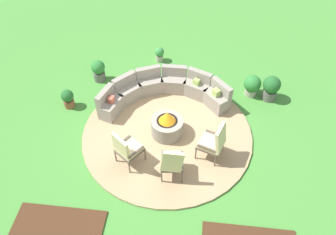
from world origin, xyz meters
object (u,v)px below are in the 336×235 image
fire_pit (167,125)px  potted_plant_4 (252,85)px  potted_plant_2 (99,70)px  potted_plant_3 (159,54)px  potted_plant_0 (68,98)px  lounge_chair_front_right (172,162)px  potted_plant_1 (271,87)px  lounge_chair_front_left (126,148)px  lounge_chair_back_left (214,141)px  curved_stone_bench (163,91)px

fire_pit → potted_plant_4: (2.32, 1.88, 0.00)m
fire_pit → potted_plant_4: bearing=39.0°
potted_plant_2 → potted_plant_3: (1.74, 1.20, -0.10)m
potted_plant_0 → potted_plant_4: (5.27, 1.12, 0.05)m
potted_plant_2 → lounge_chair_front_right: bearing=-52.0°
potted_plant_2 → potted_plant_4: size_ratio=1.07×
potted_plant_4 → potted_plant_2: bearing=178.1°
potted_plant_1 → potted_plant_0: bearing=-170.3°
lounge_chair_front_left → lounge_chair_back_left: (2.08, 0.45, -0.00)m
potted_plant_0 → lounge_chair_back_left: bearing=-18.5°
lounge_chair_back_left → potted_plant_1: bearing=-14.1°
curved_stone_bench → lounge_chair_front_right: size_ratio=3.34×
lounge_chair_front_left → lounge_chair_front_right: 1.16m
potted_plant_4 → curved_stone_bench: bearing=-167.8°
curved_stone_bench → potted_plant_0: curved_stone_bench is taller
lounge_chair_front_left → potted_plant_3: bearing=123.4°
lounge_chair_back_left → fire_pit: bearing=82.8°
lounge_chair_front_right → potted_plant_4: (2.05, 3.23, -0.25)m
fire_pit → lounge_chair_back_left: (1.22, -0.63, 0.26)m
curved_stone_bench → lounge_chair_back_left: (1.49, -1.95, 0.25)m
potted_plant_0 → potted_plant_2: 1.40m
lounge_chair_front_right → potted_plant_1: 4.04m
lounge_chair_front_left → potted_plant_1: lounge_chair_front_left is taller
lounge_chair_back_left → potted_plant_4: bearing=-3.5°
curved_stone_bench → potted_plant_0: size_ratio=6.24×
lounge_chair_front_right → potted_plant_1: size_ratio=1.39×
curved_stone_bench → potted_plant_4: (2.59, 0.56, -0.01)m
lounge_chair_front_left → potted_plant_1: (3.70, 2.84, -0.19)m
curved_stone_bench → lounge_chair_front_right: (0.54, -2.67, 0.24)m
lounge_chair_front_left → potted_plant_2: 3.47m
lounge_chair_front_right → potted_plant_4: size_ratio=1.64×
potted_plant_4 → fire_pit: bearing=-141.0°
fire_pit → potted_plant_2: (-2.37, 2.04, 0.02)m
potted_plant_1 → potted_plant_4: 0.54m
fire_pit → lounge_chair_back_left: size_ratio=0.77×
lounge_chair_front_left → potted_plant_1: size_ratio=1.44×
curved_stone_bench → potted_plant_3: size_ratio=7.10×
fire_pit → lounge_chair_back_left: lounge_chair_back_left is taller
lounge_chair_front_right → potted_plant_3: bearing=96.4°
potted_plant_2 → lounge_chair_front_left: bearing=-64.1°
fire_pit → curved_stone_bench: (-0.27, 1.32, 0.02)m
potted_plant_2 → potted_plant_4: potted_plant_2 is taller
lounge_chair_front_right → potted_plant_2: 4.30m
potted_plant_2 → potted_plant_3: potted_plant_2 is taller
potted_plant_0 → potted_plant_2: size_ratio=0.82×
lounge_chair_front_left → potted_plant_2: lounge_chair_front_left is taller
lounge_chair_front_right → potted_plant_3: (-0.90, 4.58, -0.33)m
potted_plant_3 → potted_plant_4: potted_plant_4 is taller
curved_stone_bench → potted_plant_2: size_ratio=5.13×
curved_stone_bench → potted_plant_4: size_ratio=5.47×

